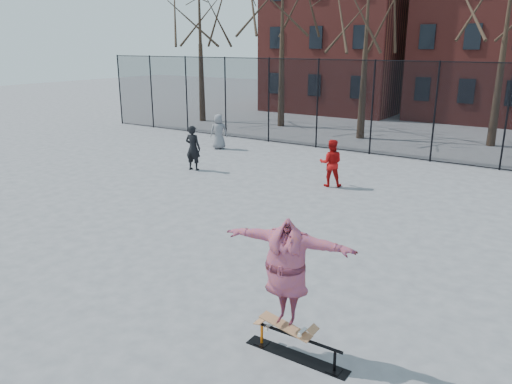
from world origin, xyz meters
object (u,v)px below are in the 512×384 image
Objects in this scene: skater at (287,276)px; skate_rail at (297,349)px; bystander_grey at (219,132)px; bystander_black at (193,148)px; bystander_red at (331,163)px; skateboard at (286,328)px.

skate_rail is at bearing -9.32° from skater.
bystander_black reaches higher than bystander_grey.
bystander_grey is (-10.50, 11.93, -0.53)m from skater.
skater is 1.28× the size of bystander_red.
bystander_black is 5.38m from bystander_red.
skate_rail is at bearing 0.00° from skateboard.
skateboard is 15.89m from bystander_grey.
bystander_red is at bearing 111.38° from skateboard.
skater is 1.20× the size of bystander_black.
skateboard reaches higher than skate_rail.
skate_rail is 0.35m from skateboard.
skater is at bearing -90.00° from skateboard.
bystander_red is (5.32, 0.82, -0.05)m from bystander_black.
skateboard is at bearing -180.00° from skate_rail.
skater reaches higher than bystander_red.
bystander_black is 1.07× the size of bystander_red.
skate_rail is 1.84× the size of skateboard.
bystander_red is (-3.54, 9.04, 0.36)m from skateboard.
bystander_grey reaches higher than skate_rail.
bystander_grey is 0.93× the size of bystander_black.
skate_rail is 1.08× the size of bystander_grey.
bystander_black is at bearing 137.13° from skateboard.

